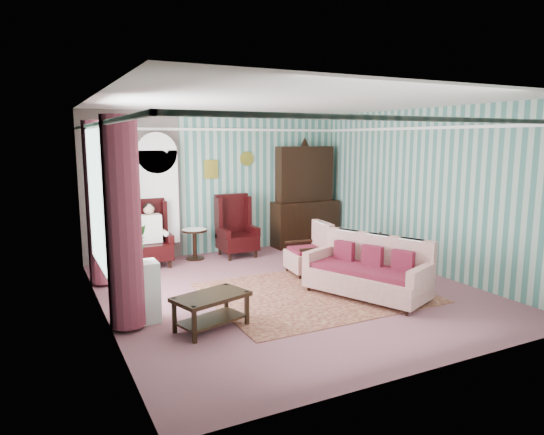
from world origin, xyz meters
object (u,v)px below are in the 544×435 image
floral_armchair (308,247)px  coffee_table (211,312)px  wingback_left (150,234)px  nest_table (377,247)px  wingback_right (237,226)px  round_side_table (195,244)px  seated_woman (150,235)px  plant_stand (137,293)px  bookcase (157,204)px  dresser_hutch (305,193)px  sofa (367,266)px

floral_armchair → coffee_table: 2.90m
wingback_left → nest_table: bearing=-20.8°
wingback_right → round_side_table: 0.92m
wingback_left → coffee_table: 3.41m
seated_woman → plant_stand: bearing=-106.2°
wingback_left → floral_armchair: wingback_left is taller
bookcase → coffee_table: 3.89m
nest_table → floral_armchair: size_ratio=0.56×
plant_stand → coffee_table: plant_stand is taller
dresser_hutch → nest_table: dresser_hutch is taller
wingback_left → floral_armchair: 2.95m
wingback_right → nest_table: size_ratio=2.31×
dresser_hutch → bookcase: bearing=177.9°
plant_stand → coffee_table: bearing=-38.8°
sofa → coffee_table: sofa is taller
wingback_left → floral_armchair: (2.37, -1.75, -0.14)m
round_side_table → nest_table: bearing=-28.2°
bookcase → wingback_left: (-0.25, -0.39, -0.50)m
nest_table → coffee_table: 4.48m
bookcase → dresser_hutch: dresser_hutch is taller
dresser_hutch → floral_armchair: bearing=-119.2°
seated_woman → sofa: size_ratio=0.64×
coffee_table → wingback_left: bearing=89.8°
sofa → seated_woman: bearing=14.7°
bookcase → seated_woman: size_ratio=1.90×
coffee_table → seated_woman: bearing=89.8°
seated_woman → round_side_table: bearing=9.5°
floral_armchair → coffee_table: bearing=130.2°
bookcase → floral_armchair: bookcase is taller
dresser_hutch → sofa: (-1.00, -3.51, -0.70)m
nest_table → round_side_table: bearing=151.8°
wingback_left → wingback_right: bearing=0.0°
seated_woman → sofa: (2.50, -3.24, -0.11)m
round_side_table → sofa: (1.60, -3.39, 0.18)m
dresser_hutch → plant_stand: bearing=-144.9°
round_side_table → sofa: size_ratio=0.32×
wingback_right → seated_woman: size_ratio=1.06×
wingback_right → sofa: wingback_right is taller
dresser_hutch → nest_table: 2.11m
nest_table → seated_woman: bearing=159.2°
sofa → plant_stand: bearing=58.6°
wingback_left → coffee_table: wingback_left is taller
wingback_left → sofa: wingback_left is taller
dresser_hutch → round_side_table: size_ratio=3.93×
round_side_table → floral_armchair: floral_armchair is taller
seated_woman → nest_table: bearing=-20.8°
wingback_right → dresser_hutch: bearing=8.8°
plant_stand → seated_woman: bearing=73.8°
dresser_hutch → coffee_table: 5.16m
nest_table → sofa: size_ratio=0.29×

